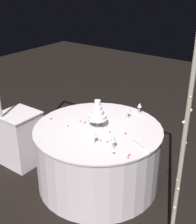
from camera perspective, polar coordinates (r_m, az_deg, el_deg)
The scene contains 23 objects.
ground_plane at distance 3.83m, azimuth 0.00°, elevation -12.92°, with size 12.00×12.00×0.00m, color black.
decorative_arch at distance 2.78m, azimuth -5.59°, elevation 9.61°, with size 2.34×0.06×2.49m.
main_table at distance 3.62m, azimuth 0.00°, elevation -8.25°, with size 1.47×1.47×0.74m.
side_table at distance 4.11m, azimuth -14.33°, elevation -4.86°, with size 0.46×0.46×0.73m.
tiered_cake at distance 3.39m, azimuth -0.09°, elevation -0.36°, with size 0.22×0.22×0.33m.
wine_glass_0 at distance 2.99m, azimuth 2.94°, elevation -5.10°, with size 0.06×0.06×0.16m.
wine_glass_1 at distance 3.61m, azimuth 5.66°, elevation 0.35°, with size 0.06×0.06×0.15m.
wine_glass_2 at distance 3.06m, azimuth -0.74°, elevation -4.19°, with size 0.06×0.06×0.16m.
wine_glass_3 at distance 3.76m, azimuth 7.84°, elevation 1.14°, with size 0.06×0.06×0.15m.
cake_knife at distance 3.10m, azimuth 8.28°, elevation -6.51°, with size 0.28×0.14×0.01m.
rose_petal_0 at distance 3.33m, azimuth 5.21°, elevation -4.05°, with size 0.03×0.02×0.00m, color red.
rose_petal_1 at distance 3.16m, azimuth 1.78°, elevation -5.63°, with size 0.03×0.02×0.00m, color red.
rose_petal_2 at distance 2.96m, azimuth 5.91°, elevation -8.06°, with size 0.03×0.02×0.00m, color red.
rose_petal_3 at distance 3.34m, azimuth 2.27°, elevation -3.79°, with size 0.03×0.02×0.00m, color red.
rose_petal_4 at distance 3.68m, azimuth -8.81°, elevation -1.25°, with size 0.04×0.03×0.00m, color red.
rose_petal_5 at distance 3.55m, azimuth -2.50°, elevation -2.00°, with size 0.04×0.03×0.00m, color red.
rose_petal_6 at distance 3.58m, azimuth -3.32°, elevation -1.77°, with size 0.03×0.02×0.00m, color red.
rose_petal_7 at distance 3.18m, azimuth 0.48°, elevation -5.37°, with size 0.02×0.02×0.00m, color red.
rose_petal_8 at distance 4.02m, azimuth 0.22°, elevation 1.39°, with size 0.03×0.02×0.00m, color red.
rose_petal_9 at distance 2.92m, azimuth 5.71°, elevation -8.54°, with size 0.02×0.02×0.00m, color red.
rose_petal_10 at distance 3.49m, azimuth -5.66°, elevation -2.63°, with size 0.03×0.02×0.00m, color red.
rose_petal_11 at distance 3.19m, azimuth 2.63°, elevation -5.36°, with size 0.03×0.02×0.00m, color red.
rose_petal_12 at distance 2.98m, azimuth 3.04°, elevation -7.73°, with size 0.03×0.02×0.00m, color red.
Camera 1 is at (-1.79, 2.44, 2.35)m, focal length 48.57 mm.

